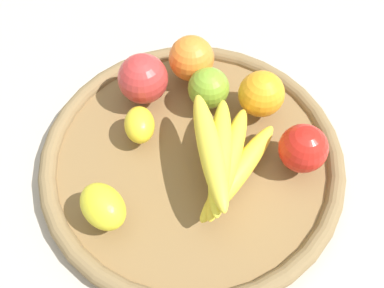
% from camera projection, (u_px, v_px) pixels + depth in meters
% --- Properties ---
extents(ground_plane, '(2.40, 2.40, 0.00)m').
position_uv_depth(ground_plane, '(192.00, 163.00, 0.66)').
color(ground_plane, '#B8AB9E').
rests_on(ground_plane, ground).
extents(basket, '(0.46, 0.46, 0.03)m').
position_uv_depth(basket, '(192.00, 158.00, 0.64)').
color(basket, olive).
rests_on(basket, ground_plane).
extents(banana_bunch, '(0.19, 0.14, 0.07)m').
position_uv_depth(banana_bunch, '(224.00, 159.00, 0.58)').
color(banana_bunch, yellow).
rests_on(banana_bunch, basket).
extents(lemon_1, '(0.07, 0.07, 0.04)m').
position_uv_depth(lemon_1, '(140.00, 124.00, 0.63)').
color(lemon_1, yellow).
rests_on(lemon_1, basket).
extents(lemon_0, '(0.08, 0.09, 0.05)m').
position_uv_depth(lemon_0, '(103.00, 206.00, 0.55)').
color(lemon_0, yellow).
rests_on(lemon_0, basket).
extents(apple_1, '(0.09, 0.09, 0.06)m').
position_uv_depth(apple_1, '(209.00, 88.00, 0.65)').
color(apple_1, '#7BA52C').
rests_on(apple_1, basket).
extents(apple_2, '(0.08, 0.08, 0.07)m').
position_uv_depth(apple_2, '(303.00, 148.00, 0.59)').
color(apple_2, red).
rests_on(apple_2, basket).
extents(orange_0, '(0.10, 0.10, 0.07)m').
position_uv_depth(orange_0, '(261.00, 94.00, 0.64)').
color(orange_0, orange).
rests_on(orange_0, basket).
extents(apple_0, '(0.11, 0.11, 0.08)m').
position_uv_depth(apple_0, '(143.00, 79.00, 0.66)').
color(apple_0, '#C23433').
rests_on(apple_0, basket).
extents(orange_1, '(0.10, 0.10, 0.07)m').
position_uv_depth(orange_1, '(191.00, 58.00, 0.68)').
color(orange_1, orange).
rests_on(orange_1, basket).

